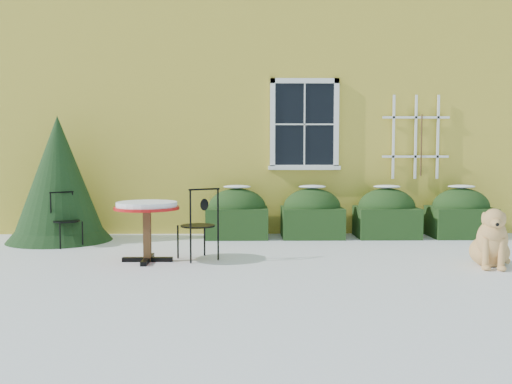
{
  "coord_description": "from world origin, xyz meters",
  "views": [
    {
      "loc": [
        -0.15,
        -7.26,
        1.48
      ],
      "look_at": [
        0.0,
        1.0,
        0.9
      ],
      "focal_mm": 40.0,
      "sensor_mm": 36.0,
      "label": 1
    }
  ],
  "objects_px": {
    "bistro_table": "(147,212)",
    "patio_chair_far": "(66,219)",
    "patio_chair_near": "(199,224)",
    "evergreen_shrub": "(59,191)",
    "dog": "(491,243)"
  },
  "relations": [
    {
      "from": "patio_chair_near",
      "to": "dog",
      "type": "height_order",
      "value": "patio_chair_near"
    },
    {
      "from": "patio_chair_near",
      "to": "patio_chair_far",
      "type": "xyz_separation_m",
      "value": [
        -2.19,
        1.17,
        -0.07
      ]
    },
    {
      "from": "patio_chair_near",
      "to": "patio_chair_far",
      "type": "bearing_deg",
      "value": -58.98
    },
    {
      "from": "evergreen_shrub",
      "to": "patio_chair_far",
      "type": "xyz_separation_m",
      "value": [
        0.28,
        -0.56,
        -0.41
      ]
    },
    {
      "from": "patio_chair_far",
      "to": "evergreen_shrub",
      "type": "bearing_deg",
      "value": 77.08
    },
    {
      "from": "bistro_table",
      "to": "patio_chair_far",
      "type": "bearing_deg",
      "value": 139.21
    },
    {
      "from": "patio_chair_far",
      "to": "dog",
      "type": "xyz_separation_m",
      "value": [
        5.98,
        -1.75,
        -0.11
      ]
    },
    {
      "from": "bistro_table",
      "to": "dog",
      "type": "xyz_separation_m",
      "value": [
        4.48,
        -0.46,
        -0.36
      ]
    },
    {
      "from": "patio_chair_near",
      "to": "patio_chair_far",
      "type": "relative_size",
      "value": 1.16
    },
    {
      "from": "patio_chair_far",
      "to": "patio_chair_near",
      "type": "bearing_deg",
      "value": -67.46
    },
    {
      "from": "evergreen_shrub",
      "to": "patio_chair_near",
      "type": "bearing_deg",
      "value": -35.02
    },
    {
      "from": "dog",
      "to": "patio_chair_near",
      "type": "bearing_deg",
      "value": -174.5
    },
    {
      "from": "evergreen_shrub",
      "to": "bistro_table",
      "type": "distance_m",
      "value": 2.57
    },
    {
      "from": "bistro_table",
      "to": "patio_chair_near",
      "type": "distance_m",
      "value": 0.72
    },
    {
      "from": "dog",
      "to": "patio_chair_far",
      "type": "bearing_deg",
      "value": 177.85
    }
  ]
}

